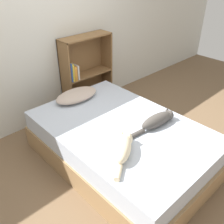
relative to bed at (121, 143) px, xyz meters
name	(u,v)px	position (x,y,z in m)	size (l,w,h in m)	color
ground_plane	(121,159)	(0.00, 0.00, -0.24)	(8.00, 8.00, 0.00)	brown
wall_back	(45,30)	(0.00, 1.39, 1.01)	(8.00, 0.06, 2.50)	silver
bed	(121,143)	(0.00, 0.00, 0.00)	(1.33, 2.00, 0.49)	#99754C
pillow	(77,95)	(0.00, 0.81, 0.30)	(0.58, 0.33, 0.11)	#B29E8E
cat_light	(124,147)	(-0.31, -0.33, 0.33)	(0.47, 0.37, 0.16)	beige
cat_dark	(158,120)	(0.28, -0.26, 0.32)	(0.62, 0.17, 0.14)	#47423D
bookshelf	(84,73)	(0.48, 1.27, 0.33)	(0.78, 0.26, 1.12)	brown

